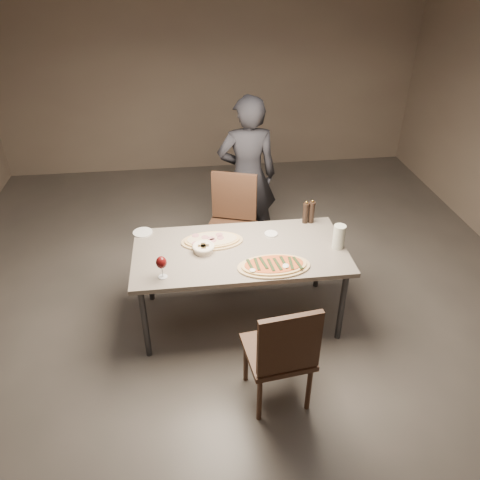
{
  "coord_description": "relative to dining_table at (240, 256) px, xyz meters",
  "views": [
    {
      "loc": [
        -0.41,
        -3.26,
        2.95
      ],
      "look_at": [
        0.0,
        0.0,
        0.85
      ],
      "focal_mm": 35.0,
      "sensor_mm": 36.0,
      "label": 1
    }
  ],
  "objects": [
    {
      "name": "room",
      "position": [
        0.0,
        0.0,
        0.71
      ],
      "size": [
        7.0,
        7.0,
        7.0
      ],
      "color": "#56504A",
      "rests_on": "ground"
    },
    {
      "name": "dining_table",
      "position": [
        0.0,
        0.0,
        0.0
      ],
      "size": [
        1.8,
        0.9,
        0.75
      ],
      "color": "gray",
      "rests_on": "ground"
    },
    {
      "name": "zucchini_pizza",
      "position": [
        0.24,
        -0.28,
        0.07
      ],
      "size": [
        0.59,
        0.33,
        0.05
      ],
      "rotation": [
        0.0,
        0.0,
        -0.16
      ],
      "color": "tan",
      "rests_on": "dining_table"
    },
    {
      "name": "ham_pizza",
      "position": [
        -0.22,
        0.15,
        0.07
      ],
      "size": [
        0.54,
        0.3,
        0.04
      ],
      "rotation": [
        0.0,
        0.0,
        -0.31
      ],
      "color": "tan",
      "rests_on": "dining_table"
    },
    {
      "name": "bread_basket",
      "position": [
        -0.31,
        0.01,
        0.1
      ],
      "size": [
        0.19,
        0.19,
        0.07
      ],
      "rotation": [
        0.0,
        0.0,
        -0.08
      ],
      "color": "beige",
      "rests_on": "dining_table"
    },
    {
      "name": "oil_dish",
      "position": [
        0.3,
        0.21,
        0.06
      ],
      "size": [
        0.12,
        0.12,
        0.01
      ],
      "rotation": [
        0.0,
        0.0,
        0.31
      ],
      "color": "white",
      "rests_on": "dining_table"
    },
    {
      "name": "pepper_mill_left",
      "position": [
        0.71,
        0.38,
        0.17
      ],
      "size": [
        0.06,
        0.06,
        0.23
      ],
      "rotation": [
        0.0,
        0.0,
        0.02
      ],
      "color": "black",
      "rests_on": "dining_table"
    },
    {
      "name": "pepper_mill_right",
      "position": [
        0.65,
        0.38,
        0.16
      ],
      "size": [
        0.06,
        0.06,
        0.22
      ],
      "rotation": [
        0.0,
        0.0,
        0.14
      ],
      "color": "black",
      "rests_on": "dining_table"
    },
    {
      "name": "carafe",
      "position": [
        0.83,
        -0.06,
        0.16
      ],
      "size": [
        0.1,
        0.1,
        0.21
      ],
      "rotation": [
        0.0,
        0.0,
        -0.04
      ],
      "color": "silver",
      "rests_on": "dining_table"
    },
    {
      "name": "wine_glass",
      "position": [
        -0.64,
        -0.3,
        0.19
      ],
      "size": [
        0.08,
        0.08,
        0.19
      ],
      "rotation": [
        0.0,
        0.0,
        0.19
      ],
      "color": "silver",
      "rests_on": "dining_table"
    },
    {
      "name": "side_plate",
      "position": [
        -0.83,
        0.38,
        0.06
      ],
      "size": [
        0.17,
        0.17,
        0.01
      ],
      "rotation": [
        0.0,
        0.0,
        -0.39
      ],
      "color": "white",
      "rests_on": "dining_table"
    },
    {
      "name": "chair_near",
      "position": [
        0.17,
        -0.99,
        -0.15
      ],
      "size": [
        0.51,
        0.51,
        0.97
      ],
      "rotation": [
        0.0,
        0.0,
        0.13
      ],
      "color": "#40281B",
      "rests_on": "ground"
    },
    {
      "name": "chair_far",
      "position": [
        0.02,
        0.84,
        -0.12
      ],
      "size": [
        0.61,
        0.61,
        1.02
      ],
      "rotation": [
        0.0,
        0.0,
        2.82
      ],
      "color": "#40281B",
      "rests_on": "ground"
    },
    {
      "name": "diner",
      "position": [
        0.23,
        1.21,
        0.17
      ],
      "size": [
        0.63,
        0.42,
        1.72
      ],
      "primitive_type": "imported",
      "rotation": [
        0.0,
        0.0,
        3.16
      ],
      "color": "black",
      "rests_on": "ground"
    }
  ]
}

